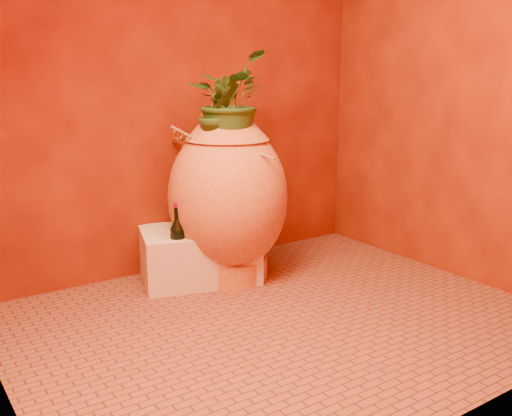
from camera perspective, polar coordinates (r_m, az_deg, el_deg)
floor at (r=2.85m, az=2.46°, el=-11.11°), size 2.50×2.50×0.00m
wall_back at (r=3.44m, az=-7.59°, el=14.47°), size 2.50×0.02×2.50m
wall_right at (r=3.49m, az=19.96°, el=13.78°), size 0.02×2.00×2.50m
amphora at (r=3.26m, az=-2.82°, el=1.14°), size 0.87×0.87×0.98m
stone_basin at (r=3.34m, az=-5.70°, el=-4.75°), size 0.75×0.62×0.30m
wine_bottle_a at (r=3.38m, az=-3.13°, el=-2.00°), size 0.08×0.08×0.33m
wine_bottle_b at (r=3.14m, az=-7.84°, el=-3.30°), size 0.08×0.08×0.34m
wine_bottle_c at (r=3.20m, az=-6.79°, el=-2.85°), size 0.08×0.08×0.34m
wall_tap at (r=3.37m, az=-7.68°, el=6.65°), size 0.07×0.14×0.16m
plant_main at (r=3.17m, az=-2.86°, el=10.81°), size 0.62×0.62×0.52m
plant_side at (r=3.11m, az=-3.73°, el=9.47°), size 0.28×0.25×0.41m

